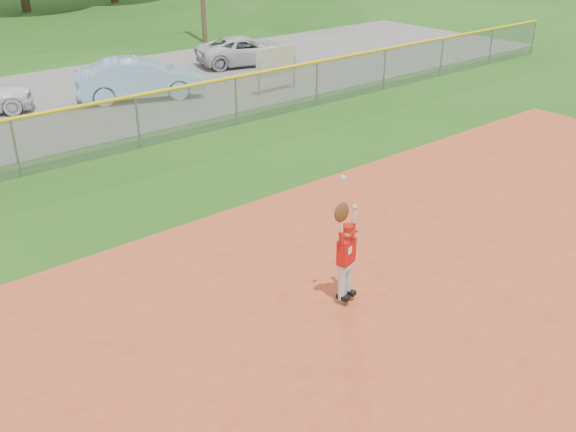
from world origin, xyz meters
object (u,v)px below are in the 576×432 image
object	(u,v)px
car_blue	(139,79)
car_white_b	(246,50)
ballplayer	(346,250)
sponsor_sign	(277,63)

from	to	relation	value
car_blue	car_white_b	size ratio (longest dim) A/B	1.02
car_blue	ballplayer	bearing A→B (deg)	-174.74
car_white_b	sponsor_sign	distance (m)	4.85
car_white_b	ballplayer	distance (m)	18.62
car_white_b	car_blue	bearing A→B (deg)	124.00
ballplayer	sponsor_sign	bearing A→B (deg)	55.80
sponsor_sign	ballplayer	world-z (taller)	ballplayer
car_white_b	sponsor_sign	xyz separation A→B (m)	(-1.90, -4.44, 0.48)
sponsor_sign	ballplayer	distance (m)	13.86
ballplayer	car_white_b	bearing A→B (deg)	58.64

